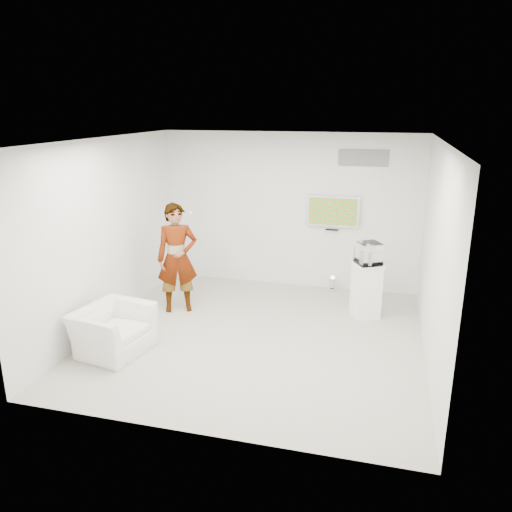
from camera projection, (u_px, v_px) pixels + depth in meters
name	position (u px, v px, depth m)	size (l,w,h in m)	color
room	(257.00, 244.00, 7.36)	(5.01, 5.01, 3.00)	#AAA69B
tv	(333.00, 211.00, 9.41)	(1.00, 0.08, 0.60)	silver
logo_decal	(363.00, 158.00, 9.03)	(0.90, 0.02, 0.30)	slate
person	(177.00, 258.00, 8.55)	(0.69, 0.46, 1.90)	silver
armchair	(113.00, 330.00, 7.24)	(1.03, 0.90, 0.67)	silver
pedestal	(366.00, 290.00, 8.43)	(0.45, 0.45, 0.93)	white
floor_uplight	(332.00, 284.00, 9.68)	(0.18, 0.18, 0.29)	white
vitrine	(369.00, 253.00, 8.24)	(0.36, 0.36, 0.36)	white
console	(368.00, 258.00, 8.26)	(0.05, 0.16, 0.22)	white
wii_remote	(190.00, 212.00, 8.52)	(0.04, 0.14, 0.04)	white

